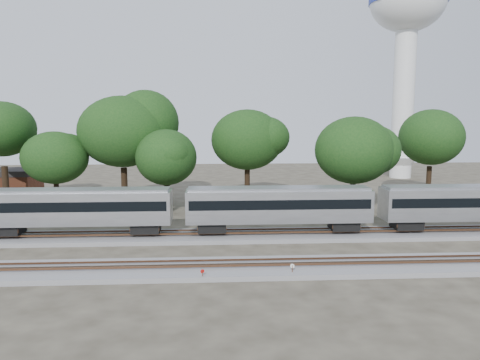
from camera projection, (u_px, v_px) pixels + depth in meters
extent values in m
plane|color=#383328|center=(196.00, 256.00, 40.05)|extent=(160.00, 160.00, 0.00)
cube|color=slate|center=(198.00, 236.00, 45.96)|extent=(160.00, 5.00, 0.40)
cube|color=brown|center=(198.00, 234.00, 45.19)|extent=(160.00, 0.08, 0.15)
cube|color=brown|center=(198.00, 230.00, 46.61)|extent=(160.00, 0.08, 0.15)
cube|color=slate|center=(194.00, 269.00, 36.07)|extent=(160.00, 5.00, 0.40)
cube|color=brown|center=(194.00, 266.00, 35.30)|extent=(160.00, 0.08, 0.15)
cube|color=brown|center=(194.00, 261.00, 36.72)|extent=(160.00, 0.08, 0.15)
cube|color=silver|center=(77.00, 207.00, 44.89)|extent=(18.13, 3.13, 3.13)
cube|color=black|center=(76.00, 204.00, 44.85)|extent=(17.50, 3.18, 0.94)
cube|color=gray|center=(76.00, 191.00, 44.68)|extent=(17.71, 2.50, 0.36)
cube|color=black|center=(8.00, 229.00, 44.79)|extent=(2.71, 2.29, 0.94)
cube|color=black|center=(146.00, 227.00, 45.54)|extent=(2.71, 2.29, 0.94)
cube|color=silver|center=(279.00, 205.00, 46.01)|extent=(18.13, 3.13, 3.13)
cube|color=black|center=(279.00, 202.00, 45.97)|extent=(17.50, 3.18, 0.94)
cube|color=gray|center=(279.00, 189.00, 45.79)|extent=(17.71, 2.50, 0.36)
cube|color=black|center=(212.00, 226.00, 45.91)|extent=(2.71, 2.29, 0.94)
cube|color=black|center=(344.00, 224.00, 46.66)|extent=(2.71, 2.29, 0.94)
cube|color=silver|center=(471.00, 203.00, 47.13)|extent=(18.13, 3.13, 3.13)
cube|color=black|center=(471.00, 200.00, 47.09)|extent=(17.50, 3.18, 0.94)
cube|color=gray|center=(472.00, 187.00, 46.91)|extent=(17.71, 2.50, 0.36)
cube|color=black|center=(406.00, 224.00, 47.02)|extent=(2.71, 2.29, 0.94)
cylinder|color=#512D19|center=(202.00, 276.00, 33.83)|extent=(0.05, 0.05, 0.82)
cylinder|color=#AB0C0C|center=(202.00, 271.00, 33.78)|extent=(0.28, 0.14, 0.29)
cylinder|color=#512D19|center=(292.00, 271.00, 34.75)|extent=(0.06, 0.06, 0.92)
cylinder|color=silver|center=(292.00, 266.00, 34.69)|extent=(0.32, 0.15, 0.33)
cube|color=#512D19|center=(307.00, 277.00, 34.51)|extent=(0.55, 0.39, 0.30)
cylinder|color=silver|center=(403.00, 105.00, 90.36)|extent=(4.07, 4.07, 28.46)
cone|color=silver|center=(400.00, 167.00, 92.00)|extent=(6.51, 6.51, 4.07)
cube|color=brown|center=(6.00, 187.00, 68.18)|extent=(8.87, 6.24, 3.53)
cube|color=black|center=(5.00, 172.00, 67.89)|extent=(9.07, 6.44, 0.79)
cylinder|color=black|center=(6.00, 188.00, 60.45)|extent=(0.70, 0.70, 5.56)
ellipsoid|color=#133411|center=(2.00, 129.00, 59.44)|extent=(10.49, 10.49, 8.92)
cylinder|color=black|center=(57.00, 198.00, 58.18)|extent=(0.70, 0.70, 3.71)
ellipsoid|color=#133411|center=(55.00, 158.00, 57.50)|extent=(6.99, 6.99, 5.94)
cylinder|color=black|center=(125.00, 188.00, 60.37)|extent=(0.70, 0.70, 5.39)
ellipsoid|color=#133411|center=(123.00, 132.00, 59.39)|extent=(10.17, 10.17, 8.64)
cylinder|color=black|center=(167.00, 198.00, 57.61)|extent=(0.70, 0.70, 3.76)
ellipsoid|color=#133411|center=(166.00, 157.00, 56.92)|extent=(7.09, 7.09, 6.03)
cylinder|color=black|center=(247.00, 187.00, 63.89)|extent=(0.70, 0.70, 4.74)
ellipsoid|color=#133411|center=(247.00, 140.00, 63.03)|extent=(8.95, 8.95, 7.60)
cylinder|color=black|center=(352.00, 198.00, 56.68)|extent=(0.70, 0.70, 4.26)
ellipsoid|color=#133411|center=(354.00, 150.00, 55.91)|extent=(8.03, 8.03, 6.82)
cylinder|color=black|center=(429.00, 183.00, 67.20)|extent=(0.70, 0.70, 4.85)
ellipsoid|color=#133411|center=(431.00, 137.00, 66.32)|extent=(9.15, 9.15, 7.77)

